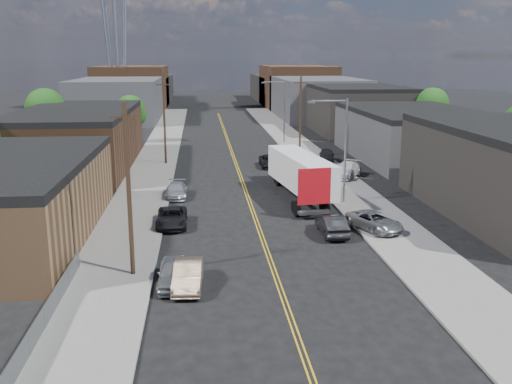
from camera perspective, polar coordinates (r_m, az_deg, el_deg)
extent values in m
plane|color=black|center=(82.50, -2.71, 4.81)|extent=(260.00, 260.00, 0.00)
cube|color=gold|center=(67.73, -2.04, 2.92)|extent=(0.32, 120.00, 0.01)
cube|color=slate|center=(67.80, -10.09, 2.79)|extent=(5.00, 140.00, 0.15)
cube|color=slate|center=(68.96, 5.87, 3.10)|extent=(5.00, 140.00, 0.15)
cube|color=brown|center=(42.96, -24.26, -1.06)|extent=(12.00, 22.00, 5.00)
cube|color=#4D311F|center=(67.56, -17.48, 4.85)|extent=(12.00, 26.00, 6.00)
cube|color=black|center=(67.18, -17.68, 7.63)|extent=(12.00, 26.00, 0.60)
cube|color=navy|center=(46.61, 19.03, 1.85)|extent=(0.30, 20.00, 0.80)
cube|color=#39393C|center=(73.01, 15.47, 5.39)|extent=(14.00, 24.00, 5.50)
cube|color=black|center=(72.67, 15.62, 7.77)|extent=(14.00, 24.00, 0.60)
cube|color=black|center=(97.47, 10.03, 8.03)|extent=(14.00, 22.00, 7.00)
cube|color=black|center=(97.19, 10.13, 10.26)|extent=(14.00, 22.00, 0.60)
cube|color=#39393C|center=(117.83, -13.54, 9.01)|extent=(16.00, 30.00, 8.00)
cube|color=#39393C|center=(119.24, 6.12, 9.35)|extent=(16.00, 30.00, 8.00)
cube|color=#4D311F|center=(142.53, -12.23, 10.19)|extent=(16.00, 26.00, 10.00)
cube|color=#4D311F|center=(143.70, 4.09, 10.48)|extent=(16.00, 26.00, 10.00)
cube|color=black|center=(162.48, -11.43, 10.07)|extent=(16.00, 40.00, 7.00)
cube|color=black|center=(163.50, 2.89, 10.33)|extent=(16.00, 40.00, 7.00)
cylinder|color=gray|center=(132.69, -13.82, 14.22)|extent=(0.80, 0.80, 30.00)
cylinder|color=gray|center=(131.20, -14.71, 14.18)|extent=(1.94, 1.94, 29.98)
cylinder|color=gray|center=(130.72, -13.14, 14.27)|extent=(1.94, 1.94, 29.98)
cylinder|color=gray|center=(134.68, -14.48, 14.16)|extent=(1.94, 1.94, 29.98)
cylinder|color=gray|center=(134.21, -12.95, 14.25)|extent=(1.94, 1.94, 29.98)
cylinder|color=gray|center=(48.68, 8.92, 3.97)|extent=(0.18, 0.18, 9.00)
cylinder|color=gray|center=(47.81, 7.35, 9.05)|extent=(3.00, 0.12, 0.12)
cube|color=gray|center=(47.50, 5.56, 8.95)|extent=(0.60, 0.25, 0.18)
cylinder|color=gray|center=(82.74, 2.85, 7.97)|extent=(0.18, 0.18, 9.00)
cylinder|color=gray|center=(82.24, 1.83, 10.95)|extent=(3.00, 0.12, 0.12)
cube|color=gray|center=(82.06, 0.77, 10.88)|extent=(0.60, 0.25, 0.18)
cylinder|color=black|center=(32.57, -12.60, 0.02)|extent=(0.26, 0.26, 10.00)
cube|color=black|center=(31.88, -12.99, 7.38)|extent=(1.60, 0.12, 0.12)
cylinder|color=black|center=(66.99, -9.14, 6.96)|extent=(0.26, 0.26, 10.00)
cube|color=black|center=(66.66, -9.28, 10.55)|extent=(1.60, 0.12, 0.12)
cylinder|color=black|center=(70.94, 4.45, 7.44)|extent=(0.26, 0.26, 10.00)
cube|color=black|center=(70.63, 4.51, 10.83)|extent=(1.60, 0.12, 0.12)
cube|color=slate|center=(28.56, -20.40, -11.83)|extent=(0.02, 16.00, 1.20)
cube|color=slate|center=(28.31, -20.50, -10.72)|extent=(0.05, 16.00, 0.05)
cylinder|color=black|center=(79.63, -20.12, 5.33)|extent=(0.36, 0.36, 4.50)
sphere|color=#133E11|center=(79.26, -20.33, 7.90)|extent=(5.04, 5.04, 5.04)
sphere|color=#133E11|center=(79.48, -19.81, 7.30)|extent=(3.96, 3.96, 3.96)
sphere|color=#133E11|center=(79.05, -20.72, 7.40)|extent=(3.60, 3.60, 3.60)
cylinder|color=black|center=(84.69, -12.35, 6.02)|extent=(0.36, 0.36, 3.75)
sphere|color=#133E11|center=(84.37, -12.46, 8.04)|extent=(4.20, 4.20, 4.20)
sphere|color=#133E11|center=(84.67, -12.00, 7.57)|extent=(3.30, 3.30, 3.30)
sphere|color=#133E11|center=(84.08, -12.81, 7.64)|extent=(3.00, 3.00, 3.00)
cylinder|color=black|center=(88.94, 17.08, 6.25)|extent=(0.36, 0.36, 4.25)
sphere|color=#133E11|center=(88.61, 17.23, 8.42)|extent=(4.76, 4.76, 4.76)
sphere|color=#133E11|center=(89.19, 17.48, 7.89)|extent=(3.74, 3.74, 3.74)
sphere|color=#133E11|center=(88.10, 17.00, 8.03)|extent=(3.40, 3.40, 3.40)
cube|color=silver|center=(49.80, 4.49, 2.10)|extent=(4.27, 12.33, 2.82)
cube|color=#B80E17|center=(44.00, 5.86, 0.56)|extent=(2.63, 0.48, 2.84)
cube|color=gray|center=(44.51, 5.79, -2.03)|extent=(2.55, 0.94, 0.25)
cube|color=black|center=(57.21, 3.16, 2.53)|extent=(2.94, 3.54, 3.12)
cylinder|color=black|center=(45.84, 5.45, -1.63)|extent=(2.73, 1.36, 1.01)
cylinder|color=black|center=(57.42, 3.15, 1.50)|extent=(2.63, 1.35, 1.01)
imported|color=#919496|center=(32.09, -8.22, -7.97)|extent=(1.76, 4.35, 1.48)
imported|color=#826955|center=(31.70, -6.81, -8.25)|extent=(1.73, 4.41, 1.43)
imported|color=black|center=(42.93, -8.42, -2.53)|extent=(2.24, 4.82, 1.34)
imported|color=#B3B5B8|center=(51.58, -7.98, 0.17)|extent=(1.84, 4.47, 1.29)
imported|color=black|center=(40.81, 7.59, -3.24)|extent=(1.58, 4.51, 1.49)
imported|color=#939697|center=(41.92, 11.76, -2.87)|extent=(3.89, 5.18, 1.31)
imported|color=silver|center=(59.66, 9.03, 2.19)|extent=(4.57, 5.52, 1.51)
imported|color=black|center=(68.56, 7.07, 3.70)|extent=(2.61, 4.58, 1.47)
imported|color=black|center=(65.23, 1.42, 3.11)|extent=(2.25, 4.83, 1.34)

